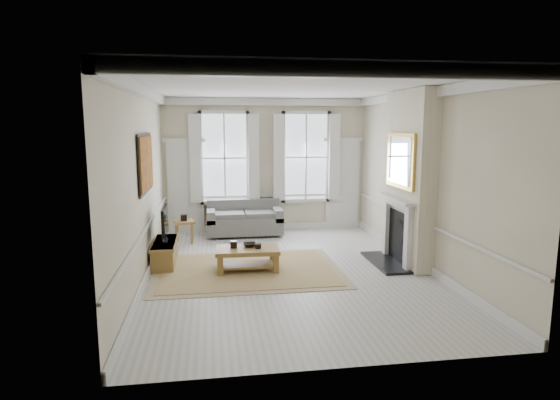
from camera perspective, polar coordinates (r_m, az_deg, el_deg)
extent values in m
plane|color=#B7B5AD|center=(8.92, 1.02, -8.67)|extent=(7.20, 7.20, 0.00)
plane|color=white|center=(8.52, 1.09, 13.66)|extent=(7.20, 7.20, 0.00)
plane|color=beige|center=(12.10, -1.77, 4.26)|extent=(5.20, 0.00, 5.20)
plane|color=beige|center=(8.52, -16.46, 1.83)|extent=(0.00, 7.20, 7.20)
plane|color=beige|center=(9.34, 17.00, 2.42)|extent=(0.00, 7.20, 7.20)
cube|color=silver|center=(12.06, -11.46, 1.44)|extent=(0.90, 0.08, 2.30)
cube|color=silver|center=(12.53, 7.62, 1.82)|extent=(0.90, 0.08, 2.30)
cube|color=#C17421|center=(8.78, -16.04, 4.35)|extent=(0.05, 1.66, 1.06)
cube|color=beige|center=(9.45, 15.52, 2.56)|extent=(0.35, 1.70, 3.38)
cube|color=black|center=(9.62, 12.76, -7.42)|extent=(0.55, 1.50, 0.05)
cube|color=silver|center=(9.06, 15.32, -4.94)|extent=(0.10, 0.18, 1.15)
cube|color=silver|center=(10.05, 12.80, -3.47)|extent=(0.10, 0.18, 1.15)
cube|color=silver|center=(9.40, 13.88, 0.12)|extent=(0.20, 1.45, 0.06)
cube|color=black|center=(9.57, 14.24, -4.30)|extent=(0.02, 0.92, 1.00)
cube|color=gold|center=(9.33, 14.40, 4.68)|extent=(0.06, 1.26, 1.06)
cube|color=#5B5B59|center=(11.72, -4.34, -3.00)|extent=(1.85, 0.90, 0.42)
cube|color=#5B5B59|center=(11.99, -4.49, -0.92)|extent=(1.85, 0.20, 0.44)
cube|color=#5B5B59|center=(11.64, -8.40, -1.90)|extent=(0.20, 0.90, 0.30)
cube|color=#5B5B59|center=(11.75, -0.35, -1.69)|extent=(0.20, 0.90, 0.30)
cylinder|color=olive|center=(11.42, -8.24, -4.57)|extent=(0.06, 0.06, 0.08)
cylinder|color=olive|center=(12.17, -0.66, -3.62)|extent=(0.06, 0.06, 0.08)
cube|color=olive|center=(11.12, -11.62, -2.63)|extent=(0.53, 0.53, 0.06)
cube|color=olive|center=(11.02, -12.48, -4.16)|extent=(0.05, 0.05, 0.47)
cube|color=olive|center=(11.00, -10.76, -4.13)|extent=(0.05, 0.05, 0.47)
cube|color=olive|center=(11.34, -12.37, -3.78)|extent=(0.05, 0.05, 0.47)
cube|color=olive|center=(11.32, -10.70, -3.75)|extent=(0.05, 0.05, 0.47)
cube|color=tan|center=(8.97, -3.99, -8.52)|extent=(3.50, 2.60, 0.02)
cube|color=olive|center=(8.86, -4.02, -6.11)|extent=(1.20, 0.72, 0.08)
cube|color=olive|center=(8.66, -7.14, -8.04)|extent=(0.10, 0.10, 0.36)
cube|color=olive|center=(8.73, -0.63, -7.82)|extent=(0.10, 0.10, 0.36)
cube|color=olive|center=(9.13, -7.22, -7.13)|extent=(0.10, 0.10, 0.36)
cube|color=olive|center=(9.20, -1.05, -6.94)|extent=(0.10, 0.10, 0.36)
cylinder|color=black|center=(8.86, -5.67, -5.41)|extent=(0.13, 0.13, 0.13)
cylinder|color=black|center=(8.80, -2.70, -5.62)|extent=(0.12, 0.12, 0.09)
imported|color=black|center=(8.94, -3.75, -5.47)|extent=(0.29, 0.29, 0.07)
cube|color=olive|center=(9.58, -13.84, -6.26)|extent=(0.41, 1.29, 0.46)
cube|color=black|center=(9.51, -13.78, -4.83)|extent=(0.08, 0.30, 0.03)
cube|color=black|center=(9.43, -13.87, -2.53)|extent=(0.05, 0.90, 0.55)
cube|color=black|center=(9.43, -13.69, -2.53)|extent=(0.01, 0.83, 0.49)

